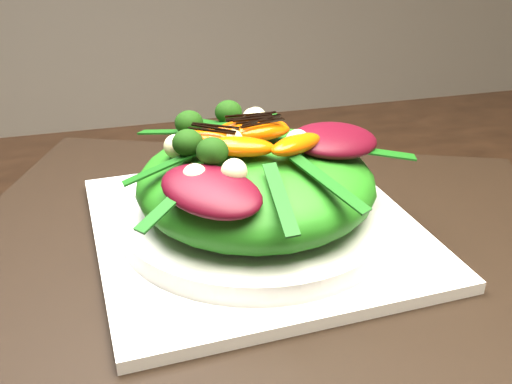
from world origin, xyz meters
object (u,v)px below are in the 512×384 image
object	(u,v)px
lettuce_mound	(256,183)
orange_segment	(252,128)
salad_bowl	(256,215)
plate_base	(256,229)
placemat	(256,236)
dining_table	(264,341)

from	to	relation	value
lettuce_mound	orange_segment	xyz separation A→B (m)	(0.00, 0.02, 0.04)
salad_bowl	orange_segment	size ratio (longest dim) A/B	4.26
plate_base	salad_bowl	bearing A→B (deg)	0.00
plate_base	salad_bowl	size ratio (longest dim) A/B	1.16
salad_bowl	lettuce_mound	world-z (taller)	lettuce_mound
placemat	lettuce_mound	xyz separation A→B (m)	(-0.00, 0.00, 0.06)
placemat	orange_segment	bearing A→B (deg)	83.63
lettuce_mound	orange_segment	bearing A→B (deg)	83.63
plate_base	lettuce_mound	bearing A→B (deg)	0.00
plate_base	orange_segment	size ratio (longest dim) A/B	4.94
salad_bowl	orange_segment	distance (m)	0.08
dining_table	lettuce_mound	xyz separation A→B (m)	(0.03, 0.12, 0.08)
dining_table	plate_base	distance (m)	0.12
placemat	plate_base	size ratio (longest dim) A/B	1.92
dining_table	placemat	bearing A→B (deg)	77.42
plate_base	salad_bowl	distance (m)	0.01
dining_table	orange_segment	size ratio (longest dim) A/B	27.35
dining_table	salad_bowl	bearing A→B (deg)	77.42
salad_bowl	dining_table	bearing A→B (deg)	-102.58
plate_base	orange_segment	bearing A→B (deg)	83.63
placemat	salad_bowl	xyz separation A→B (m)	(-0.00, 0.00, 0.02)
plate_base	orange_segment	xyz separation A→B (m)	(0.00, 0.02, 0.09)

